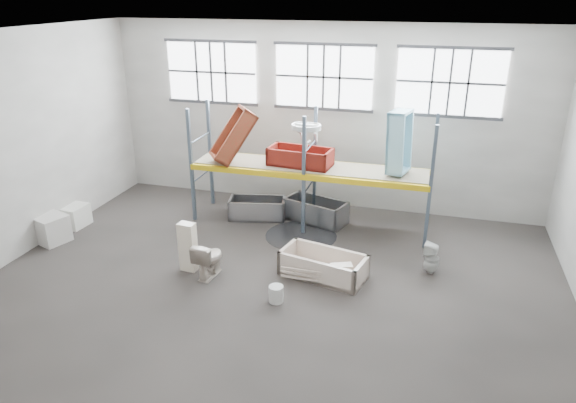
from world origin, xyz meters
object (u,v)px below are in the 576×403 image
(steel_tub_right, at_px, (316,211))
(carton_near, at_px, (50,228))
(blue_tub_upright, at_px, (399,142))
(cistern_tall, at_px, (188,247))
(toilet_beige, at_px, (209,259))
(rust_tub_flat, at_px, (300,157))
(bucket, at_px, (276,294))
(bathtub_beige, at_px, (323,265))
(toilet_white, at_px, (432,258))
(steel_tub_left, at_px, (257,208))

(steel_tub_right, distance_m, carton_near, 6.66)
(carton_near, bearing_deg, blue_tub_upright, 18.78)
(carton_near, bearing_deg, cistern_tall, -5.43)
(toilet_beige, relative_size, rust_tub_flat, 0.51)
(bucket, bearing_deg, rust_tub_flat, 97.76)
(bathtub_beige, xyz_separation_m, blue_tub_upright, (1.23, 2.56, 2.13))
(bathtub_beige, height_order, carton_near, carton_near)
(cistern_tall, xyz_separation_m, toilet_white, (5.12, 1.30, -0.20))
(steel_tub_right, distance_m, bucket, 4.02)
(steel_tub_right, bearing_deg, toilet_white, -33.72)
(cistern_tall, bearing_deg, toilet_white, 18.97)
(cistern_tall, distance_m, rust_tub_flat, 3.75)
(rust_tub_flat, relative_size, carton_near, 2.04)
(carton_near, bearing_deg, bucket, -9.93)
(blue_tub_upright, bearing_deg, bathtub_beige, -115.68)
(toilet_beige, distance_m, bucket, 1.80)
(toilet_beige, distance_m, carton_near, 4.44)
(toilet_beige, relative_size, bucket, 2.38)
(steel_tub_right, bearing_deg, rust_tub_flat, -151.04)
(steel_tub_left, xyz_separation_m, steel_tub_right, (1.57, 0.23, 0.02))
(bathtub_beige, relative_size, bucket, 5.29)
(cistern_tall, xyz_separation_m, steel_tub_left, (0.52, 3.09, -0.28))
(toilet_white, height_order, blue_tub_upright, blue_tub_upright)
(steel_tub_right, relative_size, carton_near, 2.06)
(toilet_beige, xyz_separation_m, steel_tub_left, (-0.01, 3.21, -0.13))
(steel_tub_left, xyz_separation_m, rust_tub_flat, (1.18, 0.01, 1.55))
(bathtub_beige, height_order, toilet_beige, toilet_beige)
(steel_tub_left, distance_m, rust_tub_flat, 1.95)
(bucket, relative_size, carton_near, 0.44)
(bathtub_beige, relative_size, toilet_beige, 2.22)
(toilet_white, bearing_deg, rust_tub_flat, -107.63)
(toilet_white, bearing_deg, steel_tub_left, -101.12)
(bathtub_beige, xyz_separation_m, steel_tub_left, (-2.37, 2.56, 0.01))
(toilet_white, bearing_deg, toilet_beige, -62.68)
(bathtub_beige, distance_m, cistern_tall, 2.96)
(rust_tub_flat, bearing_deg, blue_tub_upright, -0.20)
(toilet_white, height_order, bucket, toilet_white)
(cistern_tall, height_order, rust_tub_flat, rust_tub_flat)
(cistern_tall, relative_size, toilet_white, 1.56)
(toilet_beige, relative_size, cistern_tall, 0.73)
(steel_tub_right, bearing_deg, bathtub_beige, -73.92)
(toilet_beige, height_order, blue_tub_upright, blue_tub_upright)
(cistern_tall, bearing_deg, carton_near, 179.34)
(steel_tub_right, bearing_deg, cistern_tall, -122.22)
(toilet_beige, xyz_separation_m, cistern_tall, (-0.53, 0.12, 0.15))
(bathtub_beige, bearing_deg, cistern_tall, -156.87)
(steel_tub_right, xyz_separation_m, rust_tub_flat, (-0.39, -0.22, 1.53))
(cistern_tall, bearing_deg, steel_tub_left, 85.22)
(rust_tub_flat, xyz_separation_m, carton_near, (-5.58, -2.73, -1.49))
(toilet_beige, relative_size, carton_near, 1.04)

